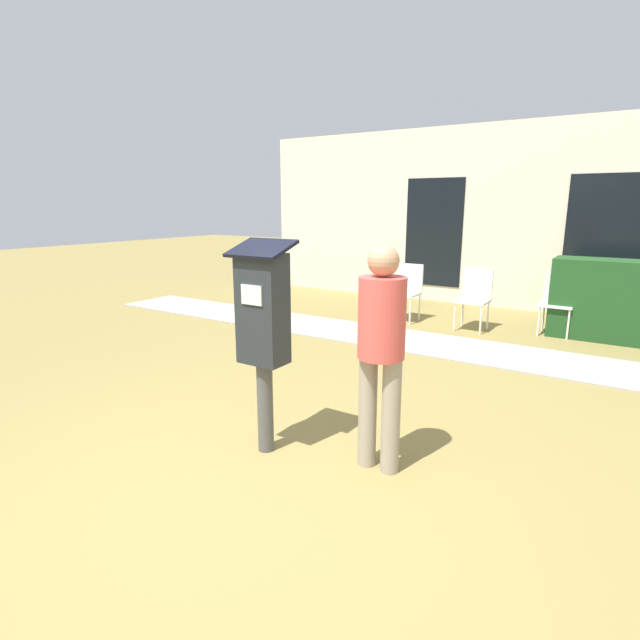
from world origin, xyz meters
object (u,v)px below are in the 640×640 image
object	(u,v)px
outdoor_chair_left	(407,287)
outdoor_chair_middle	(475,294)
parking_meter	(263,320)
person_standing	(381,342)
outdoor_chair_right	(559,298)

from	to	relation	value
outdoor_chair_left	outdoor_chair_middle	xyz separation A→B (m)	(1.09, -0.02, 0.00)
parking_meter	person_standing	bearing A→B (deg)	15.05
parking_meter	outdoor_chair_right	bearing A→B (deg)	75.35
parking_meter	outdoor_chair_middle	world-z (taller)	parking_meter
parking_meter	outdoor_chair_right	xyz separation A→B (m)	(1.31, 5.02, -0.49)
parking_meter	outdoor_chair_middle	xyz separation A→B (m)	(0.22, 4.65, -0.49)
parking_meter	outdoor_chair_right	size ratio (longest dim) A/B	1.77
person_standing	outdoor_chair_right	size ratio (longest dim) A/B	1.76
outdoor_chair_middle	outdoor_chair_right	size ratio (longest dim) A/B	1.00
outdoor_chair_middle	outdoor_chair_left	bearing A→B (deg)	-172.80
outdoor_chair_left	person_standing	bearing A→B (deg)	-72.20
outdoor_chair_left	outdoor_chair_middle	distance (m)	1.09
parking_meter	outdoor_chair_middle	bearing A→B (deg)	87.25
person_standing	outdoor_chair_right	world-z (taller)	person_standing
person_standing	outdoor_chair_left	world-z (taller)	person_standing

